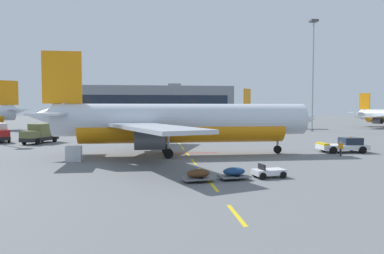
# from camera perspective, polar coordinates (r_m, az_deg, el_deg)

# --- Properties ---
(ground) EXTENTS (400.00, 400.00, 0.00)m
(ground) POSITION_cam_1_polar(r_m,az_deg,el_deg) (69.40, 16.02, -1.83)
(ground) COLOR slate
(apron_paint_markings) EXTENTS (8.00, 95.35, 0.01)m
(apron_paint_markings) POSITION_cam_1_polar(r_m,az_deg,el_deg) (61.25, -2.22, -2.34)
(apron_paint_markings) COLOR yellow
(apron_paint_markings) RESTS_ON ground
(airliner_foreground) EXTENTS (34.71, 34.62, 12.20)m
(airliner_foreground) POSITION_cam_1_polar(r_m,az_deg,el_deg) (44.01, -2.13, 0.71)
(airliner_foreground) COLOR silver
(airliner_foreground) RESTS_ON ground
(pushback_tug) EXTENTS (6.06, 3.30, 2.08)m
(pushback_tug) POSITION_cam_1_polar(r_m,az_deg,el_deg) (50.95, 22.64, -2.64)
(pushback_tug) COLOR silver
(pushback_tug) RESTS_ON ground
(airliner_mid_left) EXTENTS (25.09, 27.20, 10.75)m
(airliner_mid_left) POSITION_cam_1_polar(r_m,az_deg,el_deg) (109.22, 11.11, 1.79)
(airliner_mid_left) COLOR silver
(airliner_mid_left) RESTS_ON ground
(catering_truck) EXTENTS (4.59, 7.40, 3.14)m
(catering_truck) POSITION_cam_1_polar(r_m,az_deg,el_deg) (64.02, -22.53, -0.86)
(catering_truck) COLOR black
(catering_truck) RESTS_ON ground
(baggage_train) EXTENTS (8.72, 3.05, 1.14)m
(baggage_train) POSITION_cam_1_polar(r_m,az_deg,el_deg) (29.53, 6.62, -7.15)
(baggage_train) COLOR silver
(baggage_train) RESTS_ON ground
(ground_crew_worker) EXTENTS (0.45, 0.65, 1.72)m
(ground_crew_worker) POSITION_cam_1_polar(r_m,az_deg,el_deg) (46.84, 22.17, -3.02)
(ground_crew_worker) COLOR #232328
(ground_crew_worker) RESTS_ON ground
(uld_cargo_container) EXTENTS (1.71, 1.67, 1.60)m
(uld_cargo_container) POSITION_cam_1_polar(r_m,az_deg,el_deg) (41.22, -17.95, -3.99)
(uld_cargo_container) COLOR #B7BCC6
(uld_cargo_container) RESTS_ON ground
(apron_light_mast_far) EXTENTS (1.80, 1.80, 26.92)m
(apron_light_mast_far) POSITION_cam_1_polar(r_m,az_deg,el_deg) (94.66, 18.35, 9.46)
(apron_light_mast_far) COLOR slate
(apron_light_mast_far) RESTS_ON ground
(terminal_satellite) EXTENTS (72.91, 26.22, 16.91)m
(terminal_satellite) POSITION_cam_1_polar(r_m,az_deg,el_deg) (171.09, -6.44, 3.66)
(terminal_satellite) COLOR gray
(terminal_satellite) RESTS_ON ground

